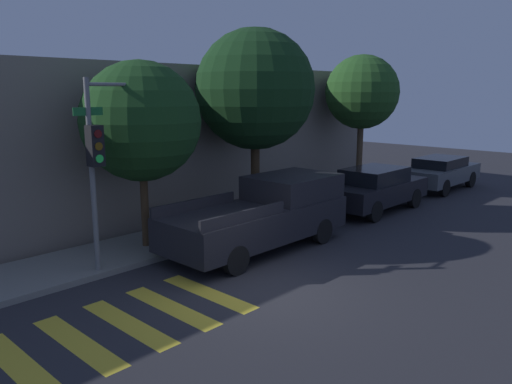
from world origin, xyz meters
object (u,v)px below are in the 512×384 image
(traffic_light_pole, at_px, (108,139))
(tree_near_corner, at_px, (141,122))
(sedan_middle, at_px, (441,172))
(tree_far_end, at_px, (362,92))
(sedan_near_corner, at_px, (375,188))
(pickup_truck, at_px, (265,213))
(tree_midblock, at_px, (255,90))

(traffic_light_pole, height_order, tree_near_corner, tree_near_corner)
(sedan_middle, distance_m, tree_far_end, 5.14)
(sedan_near_corner, height_order, tree_near_corner, tree_near_corner)
(pickup_truck, bearing_deg, traffic_light_pole, 162.04)
(tree_near_corner, bearing_deg, sedan_near_corner, -14.50)
(traffic_light_pole, height_order, tree_midblock, tree_midblock)
(traffic_light_pole, distance_m, sedan_near_corner, 10.10)
(traffic_light_pole, height_order, sedan_middle, traffic_light_pole)
(tree_midblock, bearing_deg, pickup_truck, -131.05)
(sedan_middle, bearing_deg, pickup_truck, 180.00)
(pickup_truck, height_order, tree_far_end, tree_far_end)
(sedan_near_corner, relative_size, tree_midblock, 0.74)
(pickup_truck, distance_m, tree_far_end, 9.04)
(traffic_light_pole, relative_size, sedan_near_corner, 0.99)
(sedan_near_corner, distance_m, tree_midblock, 5.68)
(tree_far_end, bearing_deg, sedan_middle, -33.67)
(sedan_near_corner, bearing_deg, traffic_light_pole, 172.61)
(traffic_light_pole, distance_m, sedan_middle, 15.51)
(sedan_near_corner, relative_size, tree_near_corner, 0.91)
(traffic_light_pole, relative_size, tree_near_corner, 0.90)
(sedan_near_corner, height_order, tree_midblock, tree_midblock)
(traffic_light_pole, height_order, tree_far_end, tree_far_end)
(traffic_light_pole, bearing_deg, tree_near_corner, 30.39)
(sedan_middle, relative_size, tree_midblock, 0.74)
(pickup_truck, bearing_deg, tree_near_corner, 138.50)
(traffic_light_pole, bearing_deg, sedan_near_corner, -7.39)
(tree_near_corner, relative_size, tree_midblock, 0.81)
(sedan_middle, bearing_deg, sedan_near_corner, -180.00)
(traffic_light_pole, xyz_separation_m, pickup_truck, (3.90, -1.26, -2.21))
(sedan_middle, xyz_separation_m, tree_near_corner, (-13.79, 2.14, 2.68))
(sedan_near_corner, distance_m, tree_far_end, 4.60)
(traffic_light_pole, bearing_deg, tree_midblock, 8.60)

